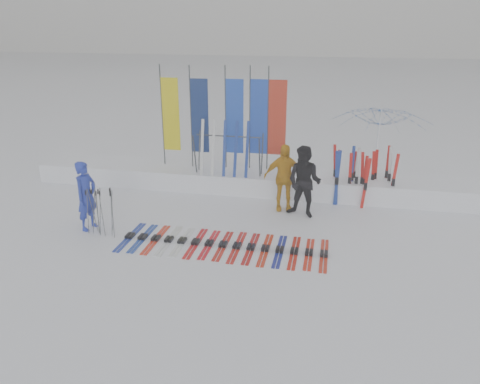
% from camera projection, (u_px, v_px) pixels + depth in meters
% --- Properties ---
extents(ground, '(120.00, 120.00, 0.00)m').
position_uv_depth(ground, '(217.00, 256.00, 10.71)').
color(ground, white).
rests_on(ground, ground).
extents(snow_bank, '(14.00, 1.60, 0.60)m').
position_uv_depth(snow_bank, '(253.00, 180.00, 14.83)').
color(snow_bank, white).
rests_on(snow_bank, ground).
extents(person_blue, '(0.55, 0.73, 1.80)m').
position_uv_depth(person_blue, '(86.00, 196.00, 11.82)').
color(person_blue, '#1C2EA5').
rests_on(person_blue, ground).
extents(person_black, '(1.14, 1.00, 1.97)m').
position_uv_depth(person_black, '(304.00, 182.00, 12.56)').
color(person_black, black).
rests_on(person_black, ground).
extents(person_yellow, '(1.19, 0.68, 1.90)m').
position_uv_depth(person_yellow, '(284.00, 177.00, 13.03)').
color(person_yellow, orange).
rests_on(person_yellow, ground).
extents(tent_canopy, '(3.80, 3.83, 2.68)m').
position_uv_depth(tent_canopy, '(378.00, 149.00, 14.42)').
color(tent_canopy, white).
rests_on(tent_canopy, ground).
extents(ski_row, '(4.93, 1.69, 0.07)m').
position_uv_depth(ski_row, '(223.00, 245.00, 11.17)').
color(ski_row, '#152B97').
rests_on(ski_row, ground).
extents(pole_cluster, '(0.76, 0.47, 1.25)m').
position_uv_depth(pole_cluster, '(101.00, 212.00, 11.61)').
color(pole_cluster, '#595B60').
rests_on(pole_cluster, ground).
extents(feather_flags, '(3.96, 0.23, 3.20)m').
position_uv_depth(feather_flags, '(227.00, 117.00, 14.51)').
color(feather_flags, '#383A3F').
rests_on(feather_flags, ground).
extents(ski_rack, '(2.04, 0.80, 1.23)m').
position_uv_depth(ski_rack, '(229.00, 149.00, 14.21)').
color(ski_rack, '#383A3F').
rests_on(ski_rack, ground).
extents(upright_skis, '(1.74, 1.16, 1.70)m').
position_uv_depth(upright_skis, '(360.00, 176.00, 13.66)').
color(upright_skis, red).
rests_on(upright_skis, ground).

